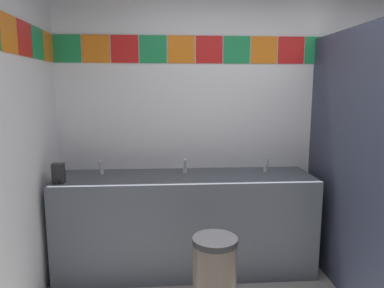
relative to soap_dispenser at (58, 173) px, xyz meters
name	(u,v)px	position (x,y,z in m)	size (l,w,h in m)	color
wall_back	(261,119)	(1.75, 0.49, 0.38)	(3.75, 0.09, 2.62)	silver
vanity_counter	(186,221)	(1.02, 0.17, -0.49)	(2.19, 0.57, 0.85)	#4C515B
faucet_left	(101,169)	(0.29, 0.26, -0.03)	(0.04, 0.10, 0.14)	silver
faucet_center	(185,167)	(1.02, 0.26, -0.03)	(0.04, 0.10, 0.14)	silver
faucet_right	(266,166)	(1.75, 0.26, -0.03)	(0.04, 0.10, 0.14)	silver
soap_dispenser	(58,173)	(0.00, 0.00, 0.00)	(0.09, 0.09, 0.16)	black
toilet	(383,237)	(2.75, 0.02, -0.63)	(0.39, 0.49, 0.74)	white
trash_bin	(215,284)	(1.17, -0.65, -0.61)	(0.29, 0.29, 0.65)	brown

